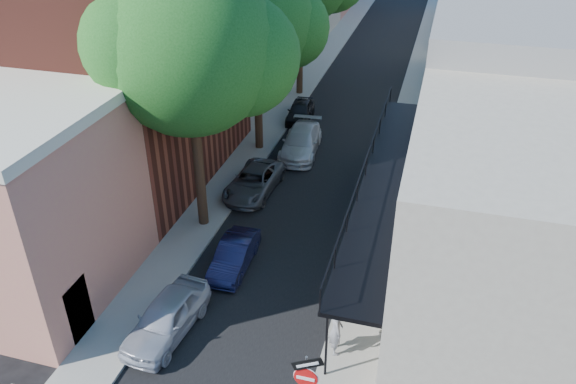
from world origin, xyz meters
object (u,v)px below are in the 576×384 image
Objects in this scene: parked_car_c at (254,182)px; oak_near at (202,50)px; parked_car_d at (301,142)px; oak_mid at (264,22)px; parked_car_a at (167,317)px; parked_car_b at (234,255)px; pedestrian at (336,330)px; parked_car_e at (300,111)px; sign_post at (306,380)px.

oak_near is at bearing -102.69° from parked_car_c.
oak_near is at bearing -108.40° from parked_car_d.
parked_car_a is at bearing -85.85° from oak_mid.
parked_car_b is at bearing 82.41° from parked_car_a.
pedestrian is (5.75, 0.60, 0.38)m from parked_car_a.
parked_car_d is at bearing -3.10° from oak_mid.
parked_car_d is at bearing 75.95° from oak_near.
oak_mid reaches higher than parked_car_a.
parked_car_c is 1.19× the size of parked_car_e.
oak_near is at bearing 24.96° from pedestrian.
oak_mid is 2.54× the size of parked_car_a.
parked_car_e is (-5.76, 21.62, -1.42)m from sign_post.
parked_car_b is at bearing -79.35° from oak_mid.
parked_car_d is at bearing 104.89° from sign_post.
oak_near is 2.85× the size of parked_car_a.
parked_car_e is at bearing -4.58° from pedestrian.
parked_car_d is at bearing 91.90° from parked_car_a.
parked_car_a is (1.02, -6.81, -7.20)m from oak_near.
parked_car_d reaches higher than parked_car_c.
parked_car_d is 4.63m from parked_car_e.
parked_car_b is 0.80× the size of parked_car_c.
parked_car_a reaches higher than parked_car_b.
pedestrian is at bearing -42.54° from oak_near.
oak_mid reaches higher than pedestrian.
oak_mid reaches higher than parked_car_c.
parked_car_e is at bearing 79.38° from oak_mid.
parked_car_d is at bearing 79.38° from parked_car_c.
parked_car_d reaches higher than parked_car_a.
oak_mid is at bearing 99.74° from parked_car_a.
parked_car_a is 19.15m from parked_car_e.
parked_car_d is (1.97, 7.86, -7.19)m from oak_near.
oak_near is at bearing -89.63° from oak_mid.
parked_car_b is at bearing -94.35° from parked_car_d.
sign_post is 1.59× the size of pedestrian.
sign_post is at bearing -79.59° from parked_car_e.
sign_post is 17.79m from parked_car_d.
oak_mid reaches higher than parked_car_e.
oak_near is 6.06× the size of pedestrian.
parked_car_c is 4.95m from parked_car_d.
oak_mid is 2.80× the size of parked_car_e.
oak_near is 7.93m from parked_car_c.
pedestrian is at bearing -64.32° from oak_mid.
parked_car_c reaches higher than parked_car_b.
pedestrian reaches higher than parked_car_d.
parked_car_a is 14.70m from parked_car_d.
sign_post reaches higher than parked_car_b.
pedestrian is at bearing -75.51° from parked_car_d.
parked_car_d is at bearing -79.50° from parked_car_e.
oak_mid is at bearing 90.37° from oak_near.
parked_car_e is (-1.20, 15.10, 0.05)m from parked_car_b.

